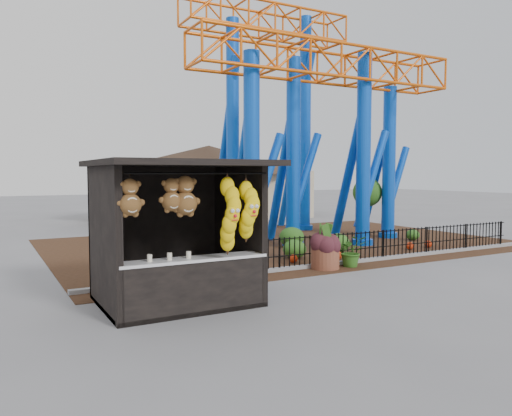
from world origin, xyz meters
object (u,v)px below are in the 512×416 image
roller_coaster (303,86)px  potted_plant (351,251)px  terracotta_planter (325,258)px  prize_booth (180,235)px

roller_coaster → potted_plant: (-2.01, -5.65, -5.96)m
terracotta_planter → potted_plant: bearing=-7.6°
terracotta_planter → potted_plant: potted_plant is taller
prize_booth → terracotta_planter: prize_booth is taller
terracotta_planter → roller_coaster: bearing=62.3°
roller_coaster → terracotta_planter: size_ratio=13.05×
prize_booth → roller_coaster: size_ratio=0.32×
prize_booth → potted_plant: prize_booth is taller
roller_coaster → potted_plant: size_ratio=11.30×
roller_coaster → prize_booth: bearing=-137.9°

